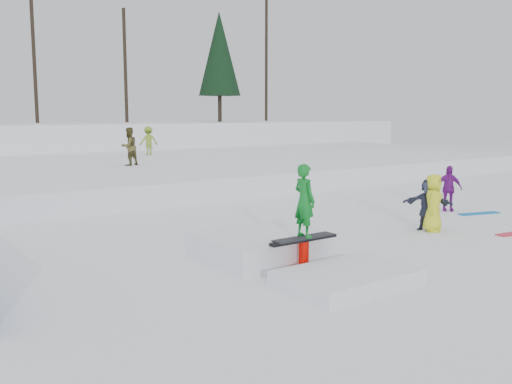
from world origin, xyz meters
TOP-DOWN VIEW (x-y plane):
  - ground at (0.00, 0.00)m, footprint 120.00×120.00m
  - snow_midrise at (0.00, 16.00)m, footprint 50.00×18.00m
  - treeline at (6.18, 28.28)m, footprint 40.24×4.22m
  - walker_olive at (2.25, 13.79)m, footprint 0.95×0.84m
  - walker_ygreen at (5.69, 19.05)m, footprint 1.09×0.75m
  - spectator_purple at (7.51, 1.32)m, footprint 0.86×0.83m
  - spectator_yellow at (4.50, -0.36)m, footprint 0.88×0.77m
  - spectator_dark at (4.50, -0.20)m, footprint 1.02×1.30m
  - loose_board_teal at (7.82, 0.40)m, footprint 1.42×0.66m
  - jib_rail_feature at (-0.74, -0.70)m, footprint 2.60×4.40m

SIDE VIEW (x-z plane):
  - ground at x=0.00m, z-range 0.00..0.00m
  - loose_board_teal at x=7.82m, z-range 0.00..0.03m
  - jib_rail_feature at x=-0.74m, z-range -0.75..1.36m
  - snow_midrise at x=0.00m, z-range 0.00..0.80m
  - spectator_dark at x=4.50m, z-range 0.00..1.38m
  - spectator_purple at x=7.51m, z-range 0.00..1.44m
  - spectator_yellow at x=4.50m, z-range 0.00..1.51m
  - walker_ygreen at x=5.69m, z-range 0.80..2.35m
  - walker_olive at x=2.25m, z-range 0.80..2.46m
  - treeline at x=6.18m, z-range 2.20..12.70m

